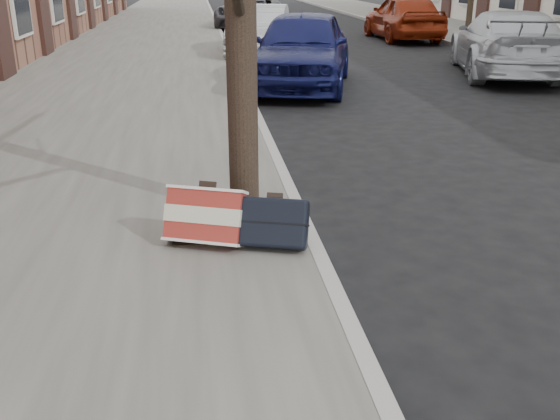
{
  "coord_description": "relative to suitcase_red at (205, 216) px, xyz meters",
  "views": [
    {
      "loc": [
        -2.15,
        -3.95,
        2.25
      ],
      "look_at": [
        -1.53,
        0.8,
        0.39
      ],
      "focal_mm": 40.0,
      "sensor_mm": 36.0,
      "label": 1
    }
  ],
  "objects": [
    {
      "name": "car_near_back",
      "position": [
        2.18,
        21.85,
        0.31
      ],
      "size": [
        3.33,
        5.23,
        1.34
      ],
      "primitive_type": "imported",
      "rotation": [
        0.0,
        0.0,
        -0.24
      ],
      "color": "#3E3D43",
      "rests_on": "ground"
    },
    {
      "name": "far_sidewalk",
      "position": [
        9.94,
        14.18,
        -0.3
      ],
      "size": [
        4.0,
        70.0,
        0.12
      ],
      "primitive_type": "cube",
      "color": "slate",
      "rests_on": "ground"
    },
    {
      "name": "car_far_back",
      "position": [
        6.94,
        16.44,
        0.39
      ],
      "size": [
        1.79,
        4.45,
        1.52
      ],
      "primitive_type": "imported",
      "rotation": [
        0.0,
        0.0,
        3.14
      ],
      "color": "maroon",
      "rests_on": "ground"
    },
    {
      "name": "near_sidewalk",
      "position": [
        -1.56,
        14.18,
        -0.3
      ],
      "size": [
        5.0,
        70.0,
        0.12
      ],
      "primitive_type": "cube",
      "color": "slate",
      "rests_on": "ground"
    },
    {
      "name": "car_near_mid",
      "position": [
        1.75,
        13.03,
        0.31
      ],
      "size": [
        2.23,
        4.28,
        1.34
      ],
      "primitive_type": "imported",
      "rotation": [
        0.0,
        0.0,
        -0.21
      ],
      "color": "#B0B3B7",
      "rests_on": "ground"
    },
    {
      "name": "car_far_front",
      "position": [
        6.87,
        8.78,
        0.35
      ],
      "size": [
        3.24,
        5.29,
        1.43
      ],
      "primitive_type": "imported",
      "rotation": [
        0.0,
        0.0,
        2.87
      ],
      "color": "#AFB2B7",
      "rests_on": "ground"
    },
    {
      "name": "suitcase_navy",
      "position": [
        0.54,
        -0.15,
        -0.02
      ],
      "size": [
        0.64,
        0.48,
        0.44
      ],
      "primitive_type": "cube",
      "rotation": [
        -0.42,
        0.0,
        -0.29
      ],
      "color": "black",
      "rests_on": "near_sidewalk"
    },
    {
      "name": "ground",
      "position": [
        2.14,
        -0.82,
        -0.36
      ],
      "size": [
        120.0,
        120.0,
        0.0
      ],
      "primitive_type": "plane",
      "color": "black",
      "rests_on": "ground"
    },
    {
      "name": "dirt_patch",
      "position": [
        0.14,
        0.38,
        -0.24
      ],
      "size": [
        0.85,
        0.85,
        0.02
      ],
      "primitive_type": "cube",
      "color": "black",
      "rests_on": "near_sidewalk"
    },
    {
      "name": "car_near_front",
      "position": [
        2.09,
        7.91,
        0.4
      ],
      "size": [
        2.92,
        4.81,
        1.53
      ],
      "primitive_type": "imported",
      "rotation": [
        0.0,
        0.0,
        -0.27
      ],
      "color": "#101344",
      "rests_on": "ground"
    },
    {
      "name": "suitcase_red",
      "position": [
        0.0,
        0.0,
        0.0
      ],
      "size": [
        0.71,
        0.54,
        0.49
      ],
      "primitive_type": "cube",
      "rotation": [
        -0.42,
        0.0,
        -0.36
      ],
      "color": "maroon",
      "rests_on": "near_sidewalk"
    }
  ]
}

